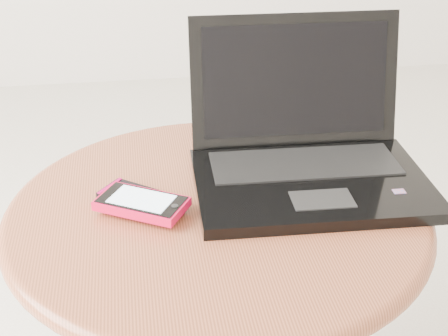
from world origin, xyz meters
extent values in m
cylinder|color=#4E2213|center=(0.06, 0.11, 0.24)|extent=(0.10, 0.10, 0.43)
cylinder|color=brown|center=(0.06, 0.11, 0.47)|extent=(0.59, 0.59, 0.03)
torus|color=brown|center=(0.06, 0.11, 0.47)|extent=(0.62, 0.62, 0.03)
cube|color=black|center=(0.21, 0.13, 0.50)|extent=(0.35, 0.25, 0.02)
cube|color=black|center=(0.21, 0.18, 0.51)|extent=(0.29, 0.11, 0.00)
cube|color=black|center=(0.21, 0.07, 0.51)|extent=(0.09, 0.06, 0.00)
cube|color=red|center=(0.32, 0.08, 0.51)|extent=(0.02, 0.01, 0.00)
cube|color=black|center=(0.21, 0.28, 0.61)|extent=(0.34, 0.06, 0.21)
cube|color=black|center=(0.21, 0.27, 0.61)|extent=(0.30, 0.05, 0.17)
cube|color=black|center=(-0.05, 0.14, 0.49)|extent=(0.11, 0.10, 0.01)
cube|color=#AD004D|center=(-0.09, 0.17, 0.50)|extent=(0.04, 0.05, 0.00)
cube|color=red|center=(-0.04, 0.10, 0.50)|extent=(0.14, 0.12, 0.01)
cube|color=black|center=(-0.04, 0.10, 0.51)|extent=(0.13, 0.11, 0.00)
cube|color=silver|center=(-0.04, 0.10, 0.51)|extent=(0.10, 0.09, 0.00)
cylinder|color=black|center=(0.00, 0.08, 0.51)|extent=(0.01, 0.01, 0.00)
camera|label=1|loc=(-0.05, -0.71, 0.98)|focal=53.31mm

